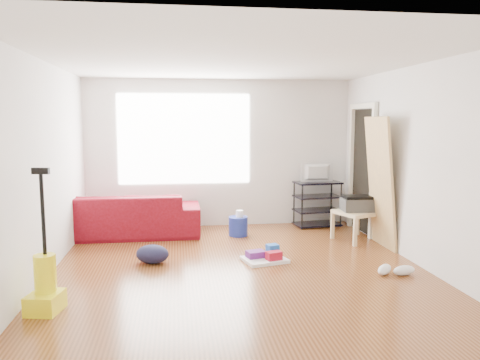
{
  "coord_description": "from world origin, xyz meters",
  "views": [
    {
      "loc": [
        -0.74,
        -5.46,
        1.81
      ],
      "look_at": [
        0.09,
        0.6,
        1.03
      ],
      "focal_mm": 35.0,
      "sensor_mm": 36.0,
      "label": 1
    }
  ],
  "objects": [
    {
      "name": "vacuum",
      "position": [
        -2.0,
        -0.96,
        0.25
      ],
      "size": [
        0.35,
        0.38,
        1.37
      ],
      "rotation": [
        0.0,
        0.0,
        -0.21
      ],
      "color": "yellow",
      "rests_on": "ground"
    },
    {
      "name": "bucket",
      "position": [
        0.21,
        1.72,
        0.0
      ],
      "size": [
        0.34,
        0.34,
        0.3
      ],
      "primitive_type": "cylinder",
      "rotation": [
        0.0,
        0.0,
        -0.12
      ],
      "color": "navy",
      "rests_on": "ground"
    },
    {
      "name": "sneakers",
      "position": [
        1.79,
        -0.42,
        0.06
      ],
      "size": [
        0.51,
        0.3,
        0.12
      ],
      "rotation": [
        0.0,
        0.0,
        0.36
      ],
      "color": "white",
      "rests_on": "ground"
    },
    {
      "name": "printer",
      "position": [
        1.95,
        1.19,
        0.57
      ],
      "size": [
        0.47,
        0.37,
        0.23
      ],
      "rotation": [
        0.0,
        0.0,
        -0.07
      ],
      "color": "#383838",
      "rests_on": "side_table"
    },
    {
      "name": "backpack",
      "position": [
        -1.07,
        0.43,
        0.0
      ],
      "size": [
        0.52,
        0.47,
        0.23
      ],
      "primitive_type": "ellipsoid",
      "rotation": [
        0.0,
        0.0,
        -0.38
      ],
      "color": "#171937",
      "rests_on": "ground"
    },
    {
      "name": "tv_stand",
      "position": [
        1.65,
        2.22,
        0.39
      ],
      "size": [
        0.81,
        0.52,
        0.77
      ],
      "rotation": [
        0.0,
        0.0,
        0.12
      ],
      "color": "black",
      "rests_on": "ground"
    },
    {
      "name": "room",
      "position": [
        0.07,
        0.15,
        1.25
      ],
      "size": [
        4.51,
        5.01,
        2.51
      ],
      "color": "#5C3014",
      "rests_on": "ground"
    },
    {
      "name": "sofa",
      "position": [
        -1.55,
        1.95,
        0.0
      ],
      "size": [
        2.32,
        0.91,
        0.68
      ],
      "primitive_type": "imported",
      "rotation": [
        0.0,
        0.0,
        3.14
      ],
      "color": "#5C060F",
      "rests_on": "ground"
    },
    {
      "name": "toilet_paper",
      "position": [
        0.23,
        1.71,
        0.2
      ],
      "size": [
        0.12,
        0.12,
        0.11
      ],
      "primitive_type": "cylinder",
      "color": "white",
      "rests_on": "bucket"
    },
    {
      "name": "door_panel",
      "position": [
        2.13,
        0.8,
        0.0
      ],
      "size": [
        0.23,
        0.75,
        1.86
      ],
      "primitive_type": "cube",
      "rotation": [
        0.0,
        -0.1,
        0.0
      ],
      "color": "tan",
      "rests_on": "ground"
    },
    {
      "name": "cleaning_tray",
      "position": [
        0.38,
        0.33,
        0.06
      ],
      "size": [
        0.62,
        0.54,
        0.19
      ],
      "rotation": [
        0.0,
        0.0,
        0.26
      ],
      "color": "white",
      "rests_on": "ground"
    },
    {
      "name": "tv",
      "position": [
        1.65,
        2.22,
        0.93
      ],
      "size": [
        0.56,
        0.07,
        0.32
      ],
      "primitive_type": "imported",
      "rotation": [
        0.0,
        0.0,
        3.14
      ],
      "color": "black",
      "rests_on": "tv_stand"
    },
    {
      "name": "side_table",
      "position": [
        1.95,
        1.19,
        0.38
      ],
      "size": [
        0.72,
        0.72,
        0.45
      ],
      "rotation": [
        0.0,
        0.0,
        0.36
      ],
      "color": "beige",
      "rests_on": "ground"
    }
  ]
}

